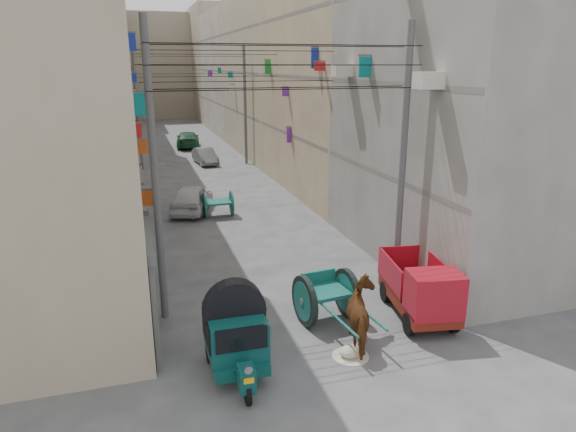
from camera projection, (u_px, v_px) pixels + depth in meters
name	position (u px, v px, depth m)	size (l,w,h in m)	color
ground	(377.00, 430.00, 9.95)	(140.00, 140.00, 0.00)	#454547
building_row_left	(70.00, 69.00, 37.18)	(8.00, 62.00, 14.00)	tan
building_row_right	(281.00, 69.00, 41.64)	(8.00, 62.00, 14.00)	#98948E
end_cap_building	(158.00, 66.00, 68.63)	(22.00, 10.00, 13.00)	gray
shutters_left	(144.00, 223.00, 17.95)	(0.18, 14.40, 2.88)	#515056
signboards	(207.00, 127.00, 28.83)	(8.22, 40.52, 5.67)	#0B7B7E
ac_units	(385.00, 44.00, 15.88)	(0.70, 6.55, 3.35)	beige
utility_poles	(221.00, 126.00, 24.40)	(7.40, 22.20, 8.00)	#535456
overhead_cables	(229.00, 65.00, 21.23)	(7.40, 22.52, 1.12)	black
auto_rickshaw	(235.00, 332.00, 11.59)	(1.41, 2.45, 1.72)	black
tonga_cart	(326.00, 296.00, 14.04)	(1.59, 3.20, 1.40)	black
mini_truck	(423.00, 294.00, 13.94)	(1.86, 3.25, 1.73)	black
second_cart	(218.00, 203.00, 23.74)	(1.35, 1.19, 1.17)	#13564E
feed_sack	(351.00, 351.00, 12.43)	(0.56, 0.45, 0.28)	beige
horse	(364.00, 316.00, 12.78)	(0.86, 1.88, 1.59)	brown
distant_car_white	(192.00, 198.00, 24.55)	(1.57, 3.89, 1.33)	silver
distant_car_grey	(205.00, 156.00, 36.31)	(1.18, 3.39, 1.12)	slate
distant_car_green	(188.00, 139.00, 43.58)	(1.86, 4.58, 1.33)	#1A4B2C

